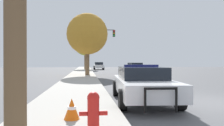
% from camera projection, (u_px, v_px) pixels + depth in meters
% --- Properties ---
extents(ground_plane, '(110.00, 110.00, 0.00)m').
position_uv_depth(ground_plane, '(207.00, 103.00, 8.35)').
color(ground_plane, '#565659').
extents(sidewalk_left, '(3.00, 110.00, 0.13)m').
position_uv_depth(sidewalk_left, '(72.00, 104.00, 7.75)').
color(sidewalk_left, '#ADA89E').
rests_on(sidewalk_left, ground_plane).
extents(police_car, '(2.37, 5.29, 1.46)m').
position_uv_depth(police_car, '(142.00, 83.00, 8.63)').
color(police_car, white).
rests_on(police_car, ground_plane).
extents(fire_hydrant, '(0.57, 0.25, 0.85)m').
position_uv_depth(fire_hydrant, '(93.00, 112.00, 4.35)').
color(fire_hydrant, red).
rests_on(fire_hydrant, sidewalk_left).
extents(traffic_light, '(3.63, 0.35, 5.80)m').
position_uv_depth(traffic_light, '(98.00, 42.00, 28.62)').
color(traffic_light, '#424247').
rests_on(traffic_light, sidewalk_left).
extents(car_background_distant, '(2.02, 4.11, 1.48)m').
position_uv_depth(car_background_distant, '(99.00, 66.00, 43.32)').
color(car_background_distant, silver).
rests_on(car_background_distant, ground_plane).
extents(car_background_oncoming, '(2.06, 4.46, 1.44)m').
position_uv_depth(car_background_oncoming, '(135.00, 68.00, 28.84)').
color(car_background_oncoming, navy).
rests_on(car_background_oncoming, ground_plane).
extents(tree_sidewalk_far, '(4.30, 4.30, 6.97)m').
position_uv_depth(tree_sidewalk_far, '(85.00, 45.00, 42.85)').
color(tree_sidewalk_far, brown).
rests_on(tree_sidewalk_far, sidewalk_left).
extents(tree_sidewalk_mid, '(4.47, 4.47, 6.70)m').
position_uv_depth(tree_sidewalk_mid, '(87.00, 34.00, 23.71)').
color(tree_sidewalk_mid, brown).
rests_on(tree_sidewalk_mid, sidewalk_left).
extents(traffic_cone, '(0.39, 0.39, 0.53)m').
position_uv_depth(traffic_cone, '(72.00, 109.00, 5.47)').
color(traffic_cone, orange).
rests_on(traffic_cone, sidewalk_left).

